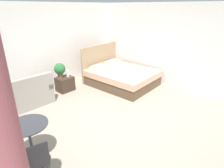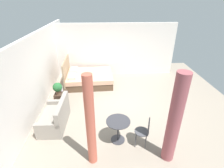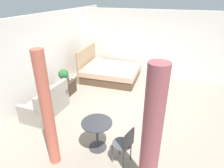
{
  "view_description": "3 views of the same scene",
  "coord_description": "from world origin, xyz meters",
  "views": [
    {
      "loc": [
        -3.05,
        -2.67,
        2.61
      ],
      "look_at": [
        0.32,
        0.45,
        0.72
      ],
      "focal_mm": 30.48,
      "sensor_mm": 36.0,
      "label": 1
    },
    {
      "loc": [
        -5.79,
        0.65,
        3.87
      ],
      "look_at": [
        0.25,
        0.33,
        0.74
      ],
      "focal_mm": 27.21,
      "sensor_mm": 36.0,
      "label": 2
    },
    {
      "loc": [
        -5.19,
        -1.23,
        3.35
      ],
      "look_at": [
        -0.19,
        0.57,
        0.8
      ],
      "focal_mm": 30.98,
      "sensor_mm": 36.0,
      "label": 3
    }
  ],
  "objects": [
    {
      "name": "cafe_chair_near_window",
      "position": [
        -2.24,
        -0.45,
        0.55
      ],
      "size": [
        0.51,
        0.51,
        0.89
      ],
      "color": "#3F3F44",
      "rests_on": "ground"
    },
    {
      "name": "balcony_table",
      "position": [
        -2.02,
        0.27,
        0.51
      ],
      "size": [
        0.7,
        0.7,
        0.73
      ],
      "color": "#2D2D33",
      "rests_on": "ground"
    },
    {
      "name": "potted_plant",
      "position": [
        0.04,
        2.44,
        0.75
      ],
      "size": [
        0.36,
        0.36,
        0.48
      ],
      "color": "brown",
      "rests_on": "nightstand"
    },
    {
      "name": "couch",
      "position": [
        -1.21,
        2.29,
        0.3
      ],
      "size": [
        1.42,
        0.8,
        0.91
      ],
      "color": "gray",
      "rests_on": "ground"
    },
    {
      "name": "wall_back",
      "position": [
        0.0,
        3.11,
        1.36
      ],
      "size": [
        8.89,
        0.12,
        2.73
      ],
      "primitive_type": "cube",
      "color": "silver",
      "rests_on": "ground"
    },
    {
      "name": "nightstand",
      "position": [
        0.14,
        2.39,
        0.23
      ],
      "size": [
        0.52,
        0.43,
        0.47
      ],
      "color": "#38281E",
      "rests_on": "ground"
    },
    {
      "name": "vase",
      "position": [
        0.26,
        2.36,
        0.58
      ],
      "size": [
        0.09,
        0.09,
        0.22
      ],
      "color": "silver",
      "rests_on": "nightstand"
    },
    {
      "name": "curtain_left",
      "position": [
        -2.69,
        -1.0,
        1.25
      ],
      "size": [
        0.32,
        0.32,
        2.5
      ],
      "color": "#994C51",
      "rests_on": "ground"
    },
    {
      "name": "curtain_right",
      "position": [
        -2.69,
        0.99,
        1.25
      ],
      "size": [
        0.22,
        0.22,
        2.5
      ],
      "color": "#C15B47",
      "rests_on": "ground"
    },
    {
      "name": "ground_plane",
      "position": [
        0.0,
        0.0,
        -0.01
      ],
      "size": [
        8.89,
        9.21,
        0.02
      ],
      "primitive_type": "cube",
      "color": "gray"
    },
    {
      "name": "wall_right",
      "position": [
        2.94,
        0.0,
        1.36
      ],
      "size": [
        0.12,
        6.21,
        2.73
      ],
      "primitive_type": "cube",
      "color": "silver",
      "rests_on": "ground"
    },
    {
      "name": "bed",
      "position": [
        1.82,
        1.42,
        0.3
      ],
      "size": [
        1.89,
        2.28,
        1.29
      ],
      "color": "brown",
      "rests_on": "ground"
    }
  ]
}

